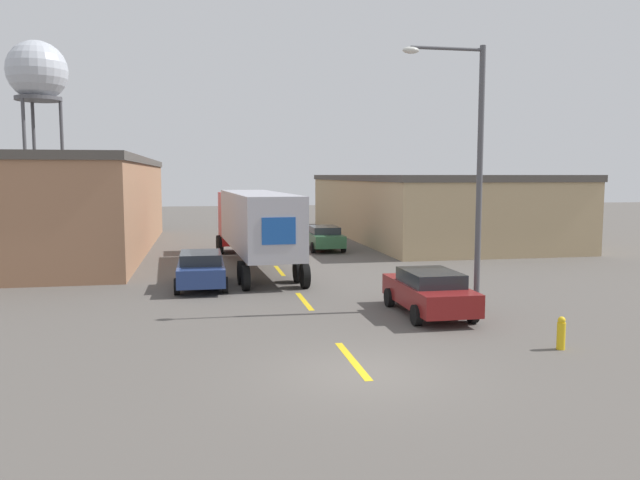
{
  "coord_description": "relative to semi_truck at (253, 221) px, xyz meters",
  "views": [
    {
      "loc": [
        -3.61,
        -13.67,
        4.6
      ],
      "look_at": [
        0.9,
        10.11,
        2.07
      ],
      "focal_mm": 35.0,
      "sensor_mm": 36.0,
      "label": 1
    }
  ],
  "objects": [
    {
      "name": "ground_plane",
      "position": [
        1.1,
        -17.58,
        -2.31
      ],
      "size": [
        160.0,
        160.0,
        0.0
      ],
      "primitive_type": "plane",
      "color": "#56514C"
    },
    {
      "name": "warehouse_right",
      "position": [
        13.81,
        13.16,
        -0.01
      ],
      "size": [
        11.97,
        26.17,
        4.6
      ],
      "color": "tan",
      "rests_on": "ground_plane"
    },
    {
      "name": "warehouse_left",
      "position": [
        -11.87,
        8.29,
        0.5
      ],
      "size": [
        12.51,
        25.26,
        5.62
      ],
      "color": "#9E7051",
      "rests_on": "ground_plane"
    },
    {
      "name": "semi_truck",
      "position": [
        0.0,
        0.0,
        0.0
      ],
      "size": [
        3.46,
        14.72,
        3.76
      ],
      "rotation": [
        0.0,
        0.0,
        0.05
      ],
      "color": "#B21919",
      "rests_on": "ground_plane"
    },
    {
      "name": "fire_hydrant",
      "position": [
        6.76,
        -16.6,
        -1.87
      ],
      "size": [
        0.22,
        0.22,
        0.89
      ],
      "color": "gold",
      "rests_on": "ground_plane"
    },
    {
      "name": "street_lamp",
      "position": [
        6.43,
        -11.42,
        2.82
      ],
      "size": [
        2.88,
        0.32,
        8.88
      ],
      "color": "#4C4C51",
      "rests_on": "ground_plane"
    },
    {
      "name": "parked_car_right_near",
      "position": [
        4.8,
        -12.0,
        -1.53
      ],
      "size": [
        2.06,
        4.55,
        1.48
      ],
      "color": "maroon",
      "rests_on": "ground_plane"
    },
    {
      "name": "road_centerline",
      "position": [
        1.1,
        -9.11,
        -2.31
      ],
      "size": [
        0.2,
        18.06,
        0.01
      ],
      "color": "gold",
      "rests_on": "ground_plane"
    },
    {
      "name": "water_tower",
      "position": [
        -15.53,
        24.13,
        10.51
      ],
      "size": [
        4.83,
        4.83,
        15.47
      ],
      "color": "#47474C",
      "rests_on": "ground_plane"
    },
    {
      "name": "parked_car_right_far",
      "position": [
        4.8,
        6.07,
        -1.53
      ],
      "size": [
        2.06,
        4.55,
        1.48
      ],
      "color": "#2D5B38",
      "rests_on": "ground_plane"
    },
    {
      "name": "parked_car_left_far",
      "position": [
        -2.6,
        -5.59,
        -1.53
      ],
      "size": [
        2.06,
        4.55,
        1.48
      ],
      "color": "navy",
      "rests_on": "ground_plane"
    }
  ]
}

